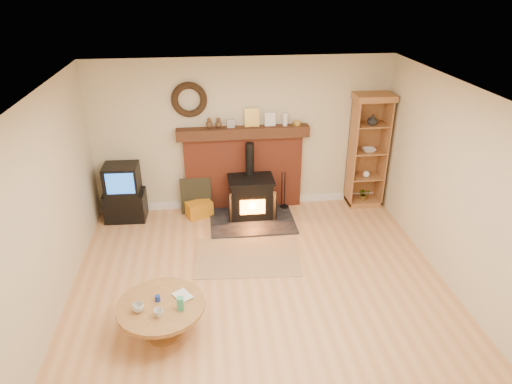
{
  "coord_description": "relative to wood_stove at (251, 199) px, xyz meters",
  "views": [
    {
      "loc": [
        -0.64,
        -4.53,
        3.8
      ],
      "look_at": [
        0.02,
        1.0,
        1.09
      ],
      "focal_mm": 32.0,
      "sensor_mm": 36.0,
      "label": 1
    }
  ],
  "objects": [
    {
      "name": "chimney_breast",
      "position": [
        -0.09,
        0.4,
        0.46
      ],
      "size": [
        2.2,
        0.22,
        1.78
      ],
      "color": "#983E26",
      "rests_on": "ground"
    },
    {
      "name": "tv_unit",
      "position": [
        -2.1,
        0.2,
        0.12
      ],
      "size": [
        0.68,
        0.49,
        0.97
      ],
      "color": "black",
      "rests_on": "ground"
    },
    {
      "name": "wood_stove",
      "position": [
        0.0,
        0.0,
        0.0
      ],
      "size": [
        1.4,
        1.0,
        1.27
      ],
      "color": "black",
      "rests_on": "ground"
    },
    {
      "name": "leaning_painting",
      "position": [
        -0.92,
        0.28,
        -0.03
      ],
      "size": [
        0.52,
        0.14,
        0.63
      ],
      "primitive_type": "cube",
      "rotation": [
        -0.17,
        0.0,
        0.0
      ],
      "color": "black",
      "rests_on": "ground"
    },
    {
      "name": "curio_cabinet",
      "position": [
        2.05,
        0.28,
        0.66
      ],
      "size": [
        0.64,
        0.46,
        2.0
      ],
      "color": "brown",
      "rests_on": "ground"
    },
    {
      "name": "area_rug",
      "position": [
        -0.19,
        -1.21,
        -0.34
      ],
      "size": [
        1.58,
        1.15,
        0.01
      ],
      "primitive_type": "cube",
      "rotation": [
        0.0,
        0.0,
        -0.07
      ],
      "color": "brown",
      "rests_on": "ground"
    },
    {
      "name": "firelog_box",
      "position": [
        -0.88,
        0.13,
        -0.21
      ],
      "size": [
        0.49,
        0.4,
        0.26
      ],
      "primitive_type": "cube",
      "rotation": [
        0.0,
        0.0,
        0.38
      ],
      "color": "yellow",
      "rests_on": "ground"
    },
    {
      "name": "room_shell",
      "position": [
        -0.1,
        -2.18,
        1.37
      ],
      "size": [
        5.02,
        5.52,
        2.61
      ],
      "color": "beige",
      "rests_on": "ground"
    },
    {
      "name": "ground",
      "position": [
        -0.09,
        -2.27,
        -0.34
      ],
      "size": [
        5.5,
        5.5,
        0.0
      ],
      "primitive_type": "plane",
      "color": "tan",
      "rests_on": "ground"
    },
    {
      "name": "coffee_table",
      "position": [
        -1.31,
        -2.66,
        0.0
      ],
      "size": [
        1.0,
        1.0,
        0.59
      ],
      "color": "brown",
      "rests_on": "ground"
    },
    {
      "name": "fire_tools",
      "position": [
        0.61,
        0.23,
        -0.24
      ],
      "size": [
        0.16,
        0.16,
        0.7
      ],
      "color": "black",
      "rests_on": "ground"
    }
  ]
}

